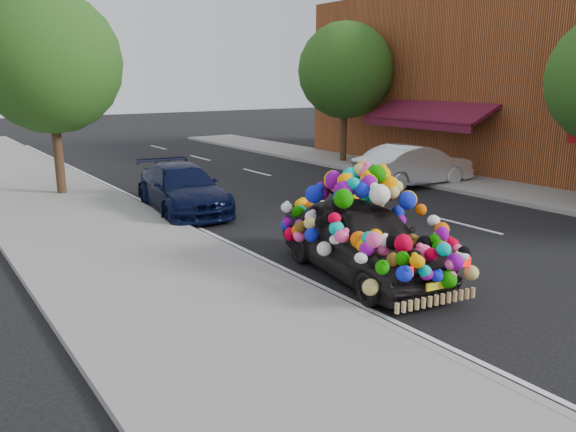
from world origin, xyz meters
The scene contains 10 objects.
ground centered at (0.00, 0.00, 0.00)m, with size 100.00×100.00×0.00m, color black.
sidewalk centered at (-4.30, 0.00, 0.06)m, with size 4.00×60.00×0.12m, color gray.
kerb centered at (-2.35, 0.00, 0.07)m, with size 0.15×60.00×0.13m, color gray.
footpath_far centered at (8.20, 3.00, 0.06)m, with size 3.00×40.00×0.12m, color gray.
lane_markings centered at (3.60, 0.00, 0.01)m, with size 6.00×50.00×0.01m, color silver, non-canonical shape.
tree_near_sidewalk centered at (-3.80, 9.50, 4.02)m, with size 4.20×4.20×6.13m.
tree_far_b centered at (8.00, 10.00, 3.89)m, with size 4.00×4.00×5.90m.
plush_art_car centered at (-1.00, -1.17, 1.03)m, with size 2.64×4.52×2.03m.
navy_sedan centered at (-1.54, 5.54, 0.63)m, with size 1.77×4.35×1.26m, color black.
silver_hatchback centered at (6.47, 4.49, 0.71)m, with size 1.50×4.30×1.42m, color silver.
Camera 1 is at (-7.78, -8.54, 3.55)m, focal length 35.00 mm.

